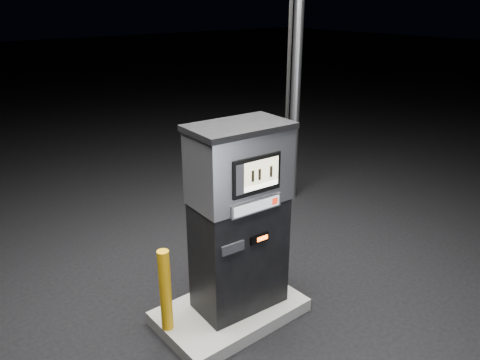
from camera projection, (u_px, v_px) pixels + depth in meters
ground at (230, 317)px, 5.34m from camera, size 80.00×80.00×0.00m
pump_island at (230, 311)px, 5.32m from camera, size 1.60×1.00×0.15m
fuel_dispenser at (240, 218)px, 4.96m from camera, size 1.17×0.69×4.35m
bollard_left at (165, 291)px, 4.77m from camera, size 0.15×0.15×0.92m
bollard_right at (274, 257)px, 5.35m from camera, size 0.13×0.13×0.96m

